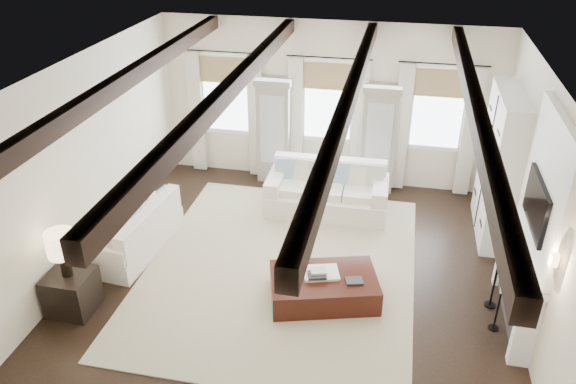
% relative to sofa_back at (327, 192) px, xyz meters
% --- Properties ---
extents(ground, '(7.50, 7.50, 0.00)m').
position_rel_sofa_back_xyz_m(ground, '(-0.21, -2.47, -0.38)').
color(ground, black).
rests_on(ground, ground).
extents(room_shell, '(6.54, 7.54, 3.22)m').
position_rel_sofa_back_xyz_m(room_shell, '(0.54, -1.58, 1.51)').
color(room_shell, white).
rests_on(room_shell, ground).
extents(area_rug, '(4.13, 5.02, 0.02)m').
position_rel_sofa_back_xyz_m(area_rug, '(-0.45, -1.95, -0.37)').
color(area_rug, '#BDB394').
rests_on(area_rug, ground).
extents(sofa_back, '(2.19, 1.02, 0.93)m').
position_rel_sofa_back_xyz_m(sofa_back, '(0.00, 0.00, 0.00)').
color(sofa_back, white).
rests_on(sofa_back, ground).
extents(sofa_left, '(1.01, 1.95, 0.81)m').
position_rel_sofa_back_xyz_m(sofa_left, '(-2.86, -1.92, -0.05)').
color(sofa_left, white).
rests_on(sofa_left, ground).
extents(ottoman, '(1.72, 1.33, 0.40)m').
position_rel_sofa_back_xyz_m(ottoman, '(0.32, -2.55, -0.18)').
color(ottoman, black).
rests_on(ottoman, ground).
extents(tray, '(0.59, 0.50, 0.04)m').
position_rel_sofa_back_xyz_m(tray, '(0.27, -2.50, 0.04)').
color(tray, white).
rests_on(tray, ottoman).
extents(book_lower, '(0.31, 0.26, 0.04)m').
position_rel_sofa_back_xyz_m(book_lower, '(0.23, -2.62, 0.08)').
color(book_lower, '#262628').
rests_on(book_lower, tray).
extents(book_upper, '(0.26, 0.22, 0.03)m').
position_rel_sofa_back_xyz_m(book_upper, '(0.24, -2.56, 0.11)').
color(book_upper, beige).
rests_on(book_upper, book_lower).
extents(book_loose, '(0.28, 0.24, 0.03)m').
position_rel_sofa_back_xyz_m(book_loose, '(0.75, -2.58, 0.03)').
color(book_loose, '#262628').
rests_on(book_loose, ottoman).
extents(side_table_front, '(0.61, 0.61, 0.61)m').
position_rel_sofa_back_xyz_m(side_table_front, '(-3.11, -3.50, -0.08)').
color(side_table_front, black).
rests_on(side_table_front, ground).
extents(lamp_front, '(0.40, 0.40, 0.68)m').
position_rel_sofa_back_xyz_m(lamp_front, '(-3.11, -3.50, 0.69)').
color(lamp_front, black).
rests_on(lamp_front, side_table_front).
extents(side_table_back, '(0.45, 0.45, 0.67)m').
position_rel_sofa_back_xyz_m(side_table_back, '(-1.37, 1.32, -0.05)').
color(side_table_back, black).
rests_on(side_table_back, ground).
extents(lamp_back, '(0.40, 0.40, 0.69)m').
position_rel_sofa_back_xyz_m(lamp_back, '(-1.37, 1.32, 0.76)').
color(lamp_back, black).
rests_on(lamp_back, side_table_back).
extents(candlestick_near, '(0.14, 0.14, 0.70)m').
position_rel_sofa_back_xyz_m(candlestick_near, '(2.69, -2.70, -0.09)').
color(candlestick_near, black).
rests_on(candlestick_near, ground).
extents(candlestick_far, '(0.17, 0.17, 0.82)m').
position_rel_sofa_back_xyz_m(candlestick_far, '(2.69, -2.21, -0.04)').
color(candlestick_far, black).
rests_on(candlestick_far, ground).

